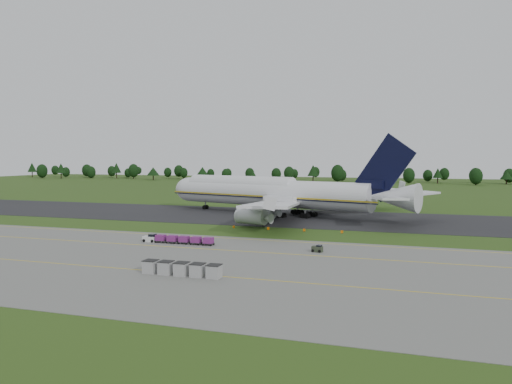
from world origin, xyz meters
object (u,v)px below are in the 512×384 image
(aircraft, at_px, (274,193))
(utility_cart, at_px, (317,249))
(uld_row, at_px, (182,269))
(baggage_train, at_px, (177,239))
(edge_markers, at_px, (286,229))

(aircraft, bearing_deg, utility_cart, -66.55)
(uld_row, bearing_deg, aircraft, 96.01)
(baggage_train, bearing_deg, uld_row, -61.58)
(utility_cart, xyz_separation_m, uld_row, (-14.39, -22.49, 0.44))
(aircraft, xyz_separation_m, baggage_train, (-4.51, -50.87, -5.43))
(aircraft, height_order, baggage_train, aircraft)
(baggage_train, height_order, edge_markers, baggage_train)
(aircraft, height_order, uld_row, aircraft)
(uld_row, bearing_deg, baggage_train, 118.42)
(uld_row, height_order, edge_markers, uld_row)
(baggage_train, relative_size, utility_cart, 7.45)
(baggage_train, bearing_deg, utility_cart, -0.33)
(baggage_train, bearing_deg, edge_markers, 55.95)
(aircraft, height_order, edge_markers, aircraft)
(aircraft, xyz_separation_m, utility_cart, (22.14, -51.02, -5.74))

